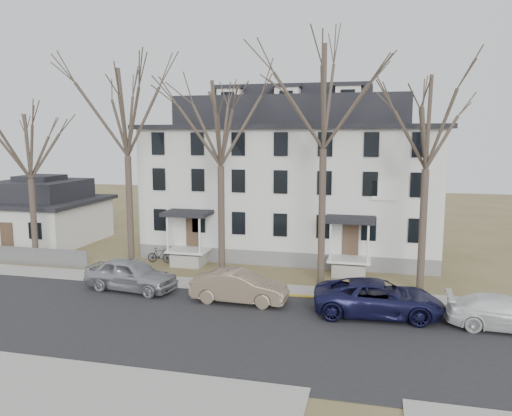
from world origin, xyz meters
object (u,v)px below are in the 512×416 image
(tree_center, at_px, (324,89))
(bicycle_left, at_px, (178,259))
(car_silver, at_px, (131,275))
(car_white, at_px, (506,314))
(bicycle_right, at_px, (160,256))
(car_navy, at_px, (378,299))
(tree_mid_left, at_px, (220,117))
(tree_far_left, at_px, (126,105))
(car_tan, at_px, (239,287))
(tree_mid_right, at_px, (428,115))
(boarding_house, at_px, (293,179))
(tree_bungalow, at_px, (29,142))
(small_house, at_px, (42,215))

(tree_center, relative_size, bicycle_left, 9.61)
(car_silver, distance_m, car_white, 18.85)
(bicycle_left, xyz_separation_m, bicycle_right, (-1.39, 0.25, 0.11))
(tree_center, bearing_deg, car_navy, -54.75)
(tree_mid_left, distance_m, bicycle_left, 10.09)
(tree_center, relative_size, car_white, 2.91)
(tree_far_left, height_order, bicycle_left, tree_far_left)
(car_tan, distance_m, car_navy, 6.94)
(tree_center, xyz_separation_m, tree_mid_right, (5.50, 0.00, -1.48))
(tree_mid_right, xyz_separation_m, bicycle_right, (-16.57, 2.18, -9.09))
(boarding_house, relative_size, car_white, 4.12)
(car_navy, distance_m, bicycle_right, 15.80)
(tree_far_left, height_order, car_navy, tree_far_left)
(tree_bungalow, distance_m, bicycle_right, 11.20)
(boarding_house, xyz_separation_m, tree_far_left, (-9.00, -8.15, 4.96))
(bicycle_left, bearing_deg, boarding_house, -15.97)
(tree_mid_left, xyz_separation_m, car_tan, (2.28, -4.26, -8.79))
(tree_mid_left, xyz_separation_m, car_silver, (-4.10, -3.72, -8.71))
(car_silver, bearing_deg, tree_bungalow, 74.50)
(small_house, distance_m, car_navy, 28.37)
(small_house, relative_size, tree_center, 0.59)
(tree_mid_right, bearing_deg, car_white, -57.12)
(boarding_house, distance_m, tree_far_left, 13.12)
(small_house, bearing_deg, car_tan, -28.47)
(boarding_house, relative_size, tree_bungalow, 1.93)
(tree_mid_right, bearing_deg, car_silver, -166.58)
(tree_bungalow, height_order, car_navy, tree_bungalow)
(small_house, height_order, car_white, small_house)
(boarding_house, distance_m, tree_bungalow, 18.17)
(bicycle_left, relative_size, bicycle_right, 0.90)
(tree_center, xyz_separation_m, tree_bungalow, (-19.00, 0.00, -2.97))
(bicycle_left, bearing_deg, bicycle_right, 110.82)
(tree_far_left, bearing_deg, bicycle_right, 66.86)
(car_navy, height_order, car_white, car_navy)
(bicycle_left, bearing_deg, car_silver, -153.23)
(tree_bungalow, bearing_deg, tree_far_left, 0.00)
(small_house, bearing_deg, bicycle_left, -17.77)
(tree_mid_left, height_order, car_silver, tree_mid_left)
(tree_mid_left, distance_m, tree_bungalow, 13.08)
(tree_far_left, height_order, tree_center, tree_center)
(tree_far_left, relative_size, tree_bungalow, 1.27)
(boarding_house, xyz_separation_m, car_tan, (-0.72, -12.41, -4.57))
(boarding_house, relative_size, car_navy, 3.42)
(tree_bungalow, bearing_deg, small_house, 122.84)
(car_silver, height_order, bicycle_left, car_silver)
(small_house, height_order, tree_mid_right, tree_mid_right)
(tree_bungalow, distance_m, car_silver, 12.06)
(car_silver, bearing_deg, tree_center, -62.60)
(car_navy, relative_size, bicycle_left, 3.97)
(tree_mid_left, height_order, tree_bungalow, tree_mid_left)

